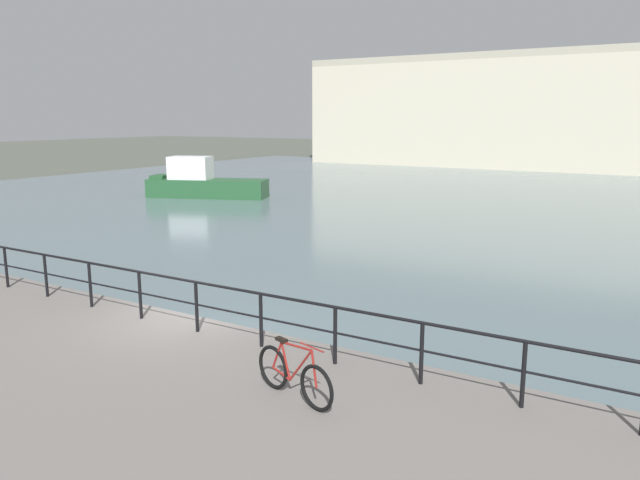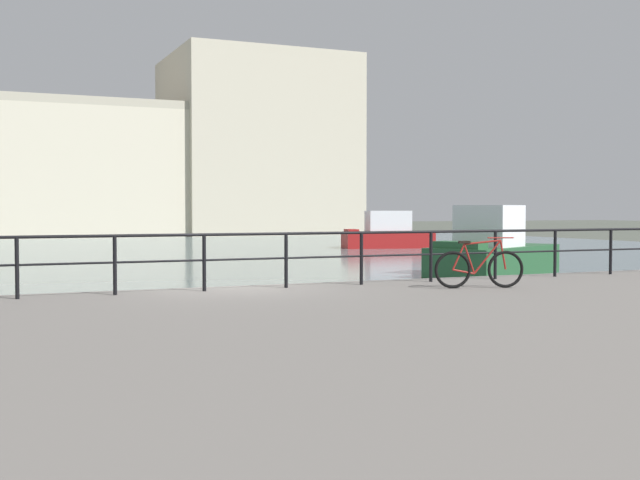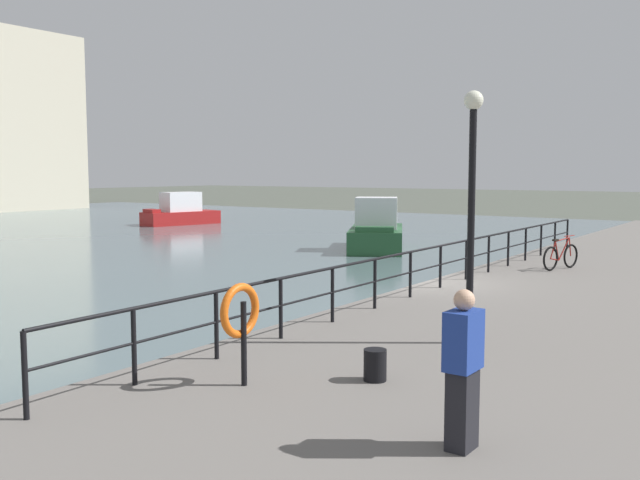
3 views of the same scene
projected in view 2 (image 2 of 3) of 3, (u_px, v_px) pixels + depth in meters
The scene contains 8 objects.
ground_plane at pixel (228, 329), 15.88m from camera, with size 240.00×240.00×0.00m, color #4C5147.
water_basin at pixel (65, 253), 43.56m from camera, with size 80.00×60.00×0.01m, color slate.
quay_promenade at pixel (383, 367), 9.91m from camera, with size 56.00×13.00×0.86m, color slate.
harbor_building at pixel (109, 164), 72.11m from camera, with size 58.07×14.49×16.83m.
moored_harbor_tender at pixel (492, 252), 28.69m from camera, with size 6.41×4.93×2.51m.
moored_cabin_cruiser at pixel (388, 234), 48.85m from camera, with size 5.74×2.99×2.27m.
quay_railing at pixel (204, 252), 14.86m from camera, with size 22.84×0.07×1.08m.
parked_bicycle at pixel (479, 268), 15.46m from camera, with size 1.71×0.57×0.98m.
Camera 2 is at (-4.63, -15.22, 2.38)m, focal length 45.08 mm.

